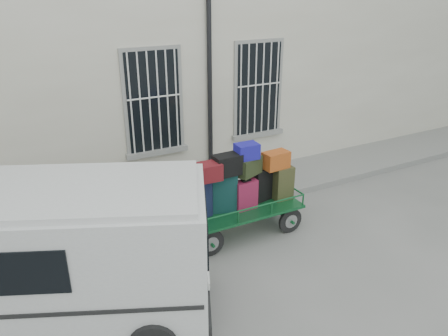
% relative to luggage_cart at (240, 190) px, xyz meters
% --- Properties ---
extents(ground, '(80.00, 80.00, 0.00)m').
position_rel_luggage_cart_xyz_m(ground, '(-0.39, -0.51, -0.99)').
color(ground, slate).
rests_on(ground, ground).
extents(building, '(24.00, 5.15, 6.00)m').
position_rel_luggage_cart_xyz_m(building, '(-0.39, 4.99, 2.01)').
color(building, beige).
rests_on(building, ground).
extents(sidewalk, '(24.00, 1.70, 0.15)m').
position_rel_luggage_cart_xyz_m(sidewalk, '(-0.39, 1.69, -0.91)').
color(sidewalk, gray).
rests_on(sidewalk, ground).
extents(luggage_cart, '(2.70, 1.05, 1.90)m').
position_rel_luggage_cart_xyz_m(luggage_cart, '(0.00, 0.00, 0.00)').
color(luggage_cart, black).
rests_on(luggage_cart, ground).
extents(van, '(4.64, 3.37, 2.18)m').
position_rel_luggage_cart_xyz_m(van, '(-3.51, -0.89, 0.26)').
color(van, silver).
rests_on(van, ground).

